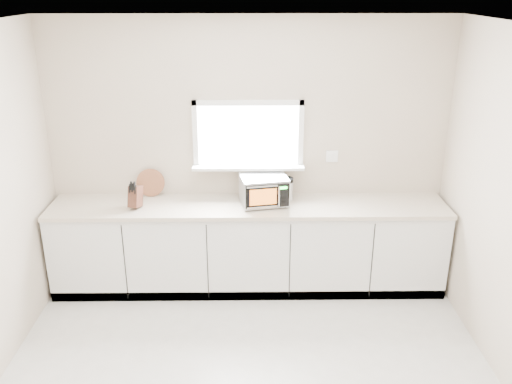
{
  "coord_description": "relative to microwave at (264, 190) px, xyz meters",
  "views": [
    {
      "loc": [
        0.01,
        -3.25,
        2.97
      ],
      "look_at": [
        0.07,
        1.55,
        1.11
      ],
      "focal_mm": 38.0,
      "sensor_mm": 36.0,
      "label": 1
    }
  ],
  "objects": [
    {
      "name": "cutting_board",
      "position": [
        -1.15,
        0.24,
        -0.01
      ],
      "size": [
        0.29,
        0.07,
        0.29
      ],
      "primitive_type": "cylinder",
      "rotation": [
        1.4,
        0.0,
        0.0
      ],
      "color": "brown",
      "rests_on": "countertop"
    },
    {
      "name": "back_wall",
      "position": [
        -0.15,
        0.3,
        0.29
      ],
      "size": [
        4.0,
        0.17,
        2.7
      ],
      "color": "beige",
      "rests_on": "ground"
    },
    {
      "name": "coffee_grinder",
      "position": [
        0.23,
        0.12,
        -0.03
      ],
      "size": [
        0.16,
        0.16,
        0.24
      ],
      "rotation": [
        0.0,
        0.0,
        0.2
      ],
      "color": "#B7BABF",
      "rests_on": "countertop"
    },
    {
      "name": "countertop",
      "position": [
        -0.15,
        -0.01,
        -0.17
      ],
      "size": [
        3.92,
        0.64,
        0.04
      ],
      "primitive_type": "cube",
      "color": "beige",
      "rests_on": "cabinets"
    },
    {
      "name": "knife_block",
      "position": [
        -1.24,
        -0.08,
        -0.03
      ],
      "size": [
        0.14,
        0.21,
        0.29
      ],
      "rotation": [
        0.0,
        0.0,
        -0.23
      ],
      "color": "#4A261A",
      "rests_on": "countertop"
    },
    {
      "name": "cabinets",
      "position": [
        -0.15,
        0.0,
        -0.63
      ],
      "size": [
        3.92,
        0.6,
        0.88
      ],
      "primitive_type": "cube",
      "color": "silver",
      "rests_on": "ground"
    },
    {
      "name": "microwave",
      "position": [
        0.0,
        0.0,
        0.0
      ],
      "size": [
        0.5,
        0.42,
        0.29
      ],
      "rotation": [
        0.0,
        0.0,
        0.19
      ],
      "color": "black",
      "rests_on": "countertop"
    }
  ]
}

